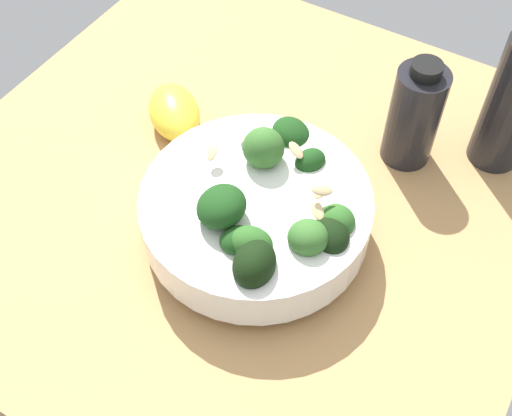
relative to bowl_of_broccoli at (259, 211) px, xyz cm
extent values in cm
cube|color=tan|center=(-4.38, 4.90, -6.20)|extent=(58.79, 58.79, 4.69)
cylinder|color=white|center=(-0.31, 0.09, -3.16)|extent=(11.24, 11.24, 1.39)
cylinder|color=white|center=(-0.31, 0.09, -0.37)|extent=(20.43, 20.43, 4.18)
cylinder|color=silver|center=(-0.31, 0.09, 1.31)|extent=(17.93, 17.93, 0.80)
cylinder|color=#589D47|center=(7.14, -0.35, 0.37)|extent=(1.39, 1.59, 1.49)
ellipsoid|color=black|center=(7.14, -0.35, 1.87)|extent=(4.83, 5.13, 3.50)
cylinder|color=#2F662B|center=(5.72, -1.79, 0.47)|extent=(1.42, 1.45, 1.68)
ellipsoid|color=#386B2B|center=(5.72, -1.79, 2.31)|extent=(4.44, 4.41, 4.41)
cylinder|color=#3C7A32|center=(1.82, 6.06, 0.21)|extent=(1.59, 1.31, 1.74)
ellipsoid|color=#194216|center=(1.82, 6.06, 1.74)|extent=(3.99, 4.18, 3.39)
cylinder|color=#589D47|center=(2.04, -4.60, 0.90)|extent=(1.49, 1.36, 1.31)
ellipsoid|color=#2D6023|center=(2.04, -4.60, 2.35)|extent=(4.93, 4.05, 3.59)
cylinder|color=#589D47|center=(-1.37, 8.30, 0.32)|extent=(1.73, 1.70, 1.07)
ellipsoid|color=#194216|center=(-1.37, 8.30, 1.72)|extent=(5.64, 5.44, 3.64)
cylinder|color=#3C7A32|center=(0.85, -4.89, 0.77)|extent=(1.45, 1.29, 1.52)
ellipsoid|color=#194216|center=(0.85, -4.89, 2.21)|extent=(4.30, 3.90, 2.97)
cylinder|color=#589D47|center=(-1.94, 4.13, 1.52)|extent=(2.04, 1.83, 1.55)
ellipsoid|color=#386B2B|center=(-1.94, 4.13, 3.28)|extent=(4.84, 5.05, 4.20)
cylinder|color=#3C7A32|center=(-1.67, -3.25, 1.33)|extent=(1.48, 1.66, 1.67)
ellipsoid|color=#194216|center=(-1.67, -3.25, 3.18)|extent=(6.64, 6.11, 4.85)
cylinder|color=#2F662B|center=(6.83, 1.15, 0.06)|extent=(1.51, 1.70, 1.74)
ellipsoid|color=#2D6023|center=(6.83, 1.15, 1.70)|extent=(4.17, 4.23, 4.67)
cylinder|color=#4A8F3C|center=(3.24, -6.17, 0.38)|extent=(1.77, 1.60, 1.54)
ellipsoid|color=black|center=(3.24, -6.17, 2.22)|extent=(4.45, 5.55, 4.78)
ellipsoid|color=#DBBC84|center=(-4.17, 5.29, 2.49)|extent=(2.04, 1.86, 1.15)
ellipsoid|color=#DBBC84|center=(5.02, 1.74, 4.27)|extent=(2.04, 1.76, 0.93)
ellipsoid|color=#DBBC84|center=(5.28, 0.61, 2.94)|extent=(2.02, 1.92, 1.04)
ellipsoid|color=#DBBC84|center=(4.62, 2.35, 3.32)|extent=(1.14, 1.90, 0.58)
ellipsoid|color=#DBBC84|center=(0.63, 5.45, 3.18)|extent=(1.99, 1.55, 1.05)
ellipsoid|color=#DBBC84|center=(-5.61, 1.47, 3.23)|extent=(1.40, 1.84, 1.27)
ellipsoid|color=yellow|center=(-14.86, 7.93, -1.85)|extent=(9.35, 9.14, 4.01)
cylinder|color=black|center=(7.62, 16.54, 1.40)|extent=(5.00, 5.00, 10.52)
cylinder|color=black|center=(7.62, 16.54, 7.27)|extent=(2.92, 2.92, 1.20)
camera|label=1|loc=(17.57, -30.09, 45.81)|focal=45.80mm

